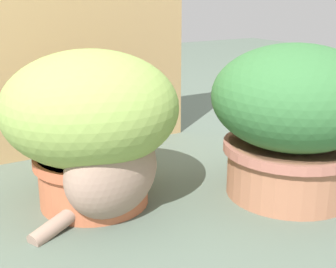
{
  "coord_description": "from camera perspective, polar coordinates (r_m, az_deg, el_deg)",
  "views": [
    {
      "loc": [
        -0.44,
        -0.95,
        0.51
      ],
      "look_at": [
        0.11,
        -0.04,
        0.18
      ],
      "focal_mm": 49.93,
      "sensor_mm": 36.0,
      "label": 1
    }
  ],
  "objects": [
    {
      "name": "mushroom_ornament_pink",
      "position": [
        1.11,
        -5.8,
        -4.23
      ],
      "size": [
        0.1,
        0.1,
        0.15
      ],
      "color": "#EFDEC9",
      "rests_on": "ground"
    },
    {
      "name": "ground_plane",
      "position": [
        1.16,
        -5.63,
        -8.84
      ],
      "size": [
        6.0,
        6.0,
        0.0
      ],
      "primitive_type": "plane",
      "color": "#556457"
    },
    {
      "name": "cat",
      "position": [
        1.1,
        -6.31,
        -3.63
      ],
      "size": [
        0.39,
        0.26,
        0.32
      ],
      "color": "tan",
      "rests_on": "ground"
    },
    {
      "name": "leafy_planter",
      "position": [
        1.2,
        15.07,
        2.11
      ],
      "size": [
        0.41,
        0.41,
        0.39
      ],
      "color": "#B17051",
      "rests_on": "ground"
    },
    {
      "name": "mushroom_ornament_red",
      "position": [
        1.08,
        -7.26,
        -4.84
      ],
      "size": [
        0.09,
        0.09,
        0.15
      ],
      "color": "silver",
      "rests_on": "ground"
    },
    {
      "name": "grass_planter",
      "position": [
        1.12,
        -9.39,
        1.61
      ],
      "size": [
        0.42,
        0.42,
        0.38
      ],
      "color": "#C36743",
      "rests_on": "ground"
    }
  ]
}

